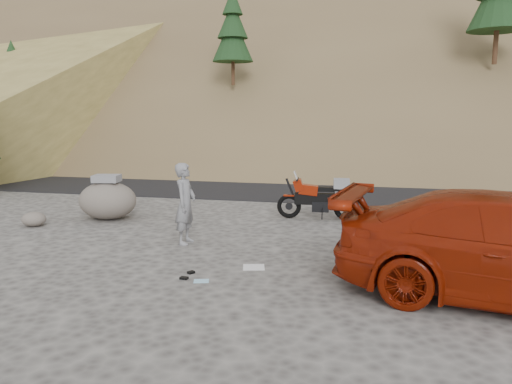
% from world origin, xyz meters
% --- Properties ---
extents(ground, '(140.00, 140.00, 0.00)m').
position_xyz_m(ground, '(0.00, 0.00, 0.00)').
color(ground, '#484542').
rests_on(ground, ground).
extents(road, '(120.00, 7.00, 0.05)m').
position_xyz_m(road, '(0.00, 9.00, 0.00)').
color(road, black).
rests_on(road, ground).
extents(hillside, '(120.00, 73.00, 46.72)m').
position_xyz_m(hillside, '(-0.05, 40.88, 11.08)').
color(hillside, brown).
rests_on(hillside, ground).
extents(motorcycle, '(2.24, 0.77, 1.33)m').
position_xyz_m(motorcycle, '(1.47, 3.33, 0.57)').
color(motorcycle, black).
rests_on(motorcycle, ground).
extents(man, '(0.44, 0.66, 1.79)m').
position_xyz_m(man, '(-1.20, 0.08, 0.00)').
color(man, gray).
rests_on(man, ground).
extents(boulder, '(1.61, 1.38, 1.20)m').
position_xyz_m(boulder, '(-4.19, 2.01, 0.53)').
color(boulder, '#5A544D').
rests_on(boulder, ground).
extents(small_rock, '(0.70, 0.65, 0.37)m').
position_xyz_m(small_rock, '(-5.59, 0.78, 0.18)').
color(small_rock, '#5A544D').
rests_on(small_rock, ground).
extents(gear_white_cloth, '(0.47, 0.44, 0.01)m').
position_xyz_m(gear_white_cloth, '(0.67, -1.29, 0.01)').
color(gear_white_cloth, white).
rests_on(gear_white_cloth, ground).
extents(gear_blue_mat, '(0.41, 0.17, 0.16)m').
position_xyz_m(gear_blue_mat, '(2.55, -1.40, 0.08)').
color(gear_blue_mat, navy).
rests_on(gear_blue_mat, ground).
extents(gear_funnel, '(0.14, 0.14, 0.17)m').
position_xyz_m(gear_funnel, '(3.84, -1.27, 0.08)').
color(gear_funnel, red).
rests_on(gear_funnel, ground).
extents(gear_glove_a, '(0.14, 0.11, 0.04)m').
position_xyz_m(gear_glove_a, '(-0.36, -2.21, 0.02)').
color(gear_glove_a, black).
rests_on(gear_glove_a, ground).
extents(gear_glove_b, '(0.15, 0.15, 0.04)m').
position_xyz_m(gear_glove_b, '(-0.36, -1.89, 0.02)').
color(gear_glove_b, black).
rests_on(gear_glove_b, ground).
extents(gear_blue_cloth, '(0.30, 0.25, 0.01)m').
position_xyz_m(gear_blue_cloth, '(-0.03, -2.25, 0.01)').
color(gear_blue_cloth, '#9AD1EE').
rests_on(gear_blue_cloth, ground).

